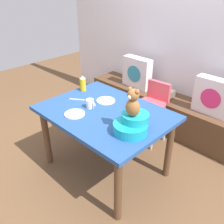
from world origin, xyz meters
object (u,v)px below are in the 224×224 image
Objects in this scene: coffee_mug at (90,104)px; teddy_bear at (133,103)px; pillow_floral_right at (213,97)px; dinner_plate_near at (75,114)px; dinner_plate_far at (106,101)px; highchair at (152,105)px; pillow_floral_left at (137,73)px; dining_table at (105,120)px; book_stack at (166,93)px; ketchup_bottle at (83,84)px; infant_seat_teal at (132,124)px.

teddy_bear is at bearing -3.29° from coffee_mug.
pillow_floral_right is 1.64m from dinner_plate_near.
highchair is at bearing 74.45° from dinner_plate_far.
pillow_floral_right is at bearing 36.90° from highchair.
pillow_floral_right is 1.35m from teddy_bear.
pillow_floral_right is (1.15, 0.00, 0.00)m from pillow_floral_left.
highchair is at bearing 88.37° from dining_table.
book_stack is (-0.64, 0.02, -0.17)m from pillow_floral_right.
dinner_plate_far is at bearing -105.55° from highchair.
highchair is 3.16× the size of teddy_bear.
coffee_mug is at bearing -160.07° from dining_table.
teddy_bear reaches higher than dining_table.
ketchup_bottle reaches higher than dining_table.
infant_seat_teal is at bearing -65.36° from highchair.
teddy_bear is 1.25× the size of dinner_plate_far.
dinner_plate_near is at bearing -116.84° from pillow_floral_right.
pillow_floral_right is 2.20× the size of dinner_plate_far.
coffee_mug is (0.42, -1.26, 0.11)m from pillow_floral_left.
book_stack is at bearing 86.28° from dinner_plate_near.
infant_seat_teal is at bearing -11.83° from dining_table.
book_stack is 1.10m from dinner_plate_far.
teddy_bear is (0.40, -0.88, 0.50)m from highchair.
ketchup_bottle is 0.40m from dinner_plate_far.
pillow_floral_right reaches higher than dining_table.
infant_seat_teal is at bearing 90.00° from teddy_bear.
coffee_mug is at bearing -120.11° from pillow_floral_right.
dinner_plate_far is at bearing -94.66° from book_stack.
dining_table is 0.22m from coffee_mug.
pillow_floral_right is at bearing 0.00° from pillow_floral_left.
pillow_floral_right reaches higher than coffee_mug.
highchair is at bearing -143.10° from pillow_floral_right.
infant_seat_teal is 0.61m from dinner_plate_near.
ketchup_bottle is at bearing -132.12° from highchair.
coffee_mug is (-0.58, 0.03, -0.02)m from infant_seat_teal.
pillow_floral_right is 2.20× the size of book_stack.
teddy_bear is at bearing 15.57° from dinner_plate_near.
ketchup_bottle is at bearing 131.89° from dinner_plate_near.
book_stack is 1.67× the size of coffee_mug.
pillow_floral_left is 1.13m from dinner_plate_far.
ketchup_bottle reaches higher than infant_seat_teal.
highchair is at bearing 114.62° from teddy_bear.
teddy_bear reaches higher than ketchup_bottle.
highchair is 1.01m from infant_seat_teal.
teddy_bear is (-0.15, -1.29, 0.34)m from pillow_floral_right.
dinner_plate_far is at bearing 133.63° from dining_table.
pillow_floral_left is 1.00× the size of pillow_floral_right.
infant_seat_teal is at bearing -14.91° from ketchup_bottle.
pillow_floral_left is 1.33× the size of infant_seat_teal.
dinner_plate_far reaches higher than book_stack.
highchair is (0.02, 0.79, -0.12)m from dining_table.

